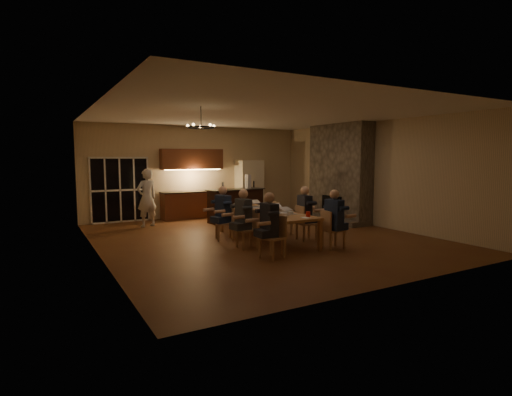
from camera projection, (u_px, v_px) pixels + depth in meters
The scene contains 44 objects.
floor at pixel (261, 238), 10.49m from camera, with size 9.00×9.00×0.00m, color brown.
back_wall at pixel (198, 172), 14.24m from camera, with size 8.00×0.04×3.20m, color beige.
left_wall at pixel (95, 182), 8.36m from camera, with size 0.04×9.00×3.20m, color beige.
right_wall at pixel (374, 174), 12.29m from camera, with size 0.04×9.00×3.20m, color beige.
ceiling at pixel (261, 114), 10.16m from camera, with size 8.00×9.00×0.04m, color white.
french_doors at pixel (120, 190), 12.94m from camera, with size 1.86×0.08×2.10m, color black.
fireplace at pixel (340, 173), 13.17m from camera, with size 0.58×2.50×3.20m, color #73685A.
kitchenette at pixel (193, 184), 13.86m from camera, with size 2.24×0.68×2.40m, color #622C1C, non-canonical shape.
refrigerator at pixel (249, 187), 14.91m from camera, with size 0.90×0.68×2.00m, color #F1EAC9.
dining_table at pixel (265, 226), 10.16m from camera, with size 1.10×3.31×0.75m, color #C27B4D.
bar_island at pixel (236, 205), 13.10m from camera, with size 1.92×0.68×1.08m, color black.
chair_left_near at pixel (272, 237), 8.32m from camera, with size 0.44×0.44×0.89m, color tan, non-canonical shape.
chair_left_mid at pixel (247, 229), 9.26m from camera, with size 0.44×0.44×0.89m, color tan, non-canonical shape.
chair_left_far at pixel (224, 223), 10.20m from camera, with size 0.44×0.44×0.89m, color tan, non-canonical shape.
chair_right_near at pixel (333, 229), 9.24m from camera, with size 0.44×0.44×0.89m, color tan, non-canonical shape.
chair_right_mid at pixel (306, 223), 10.17m from camera, with size 0.44×0.44×0.89m, color tan, non-canonical shape.
chair_right_far at pixel (283, 218), 11.03m from camera, with size 0.44×0.44×0.89m, color tan, non-canonical shape.
person_left_near at pixel (269, 225), 8.37m from camera, with size 0.60×0.60×1.38m, color #23262E, non-canonical shape.
person_right_near at pixel (334, 220), 9.12m from camera, with size 0.60×0.60×1.38m, color #1D2B48, non-canonical shape.
person_left_mid at pixel (243, 219), 9.24m from camera, with size 0.60×0.60×1.38m, color #34393E, non-canonical shape.
person_right_mid at pixel (305, 213), 10.16m from camera, with size 0.60×0.60×1.38m, color #23262E, non-canonical shape.
person_left_far at pixel (223, 213), 10.20m from camera, with size 0.60×0.60×1.38m, color #1D2B48, non-canonical shape.
standing_person at pixel (147, 198), 12.15m from camera, with size 0.64×0.42×1.77m, color silver.
chandelier at pixel (201, 127), 8.61m from camera, with size 0.62×0.62×0.03m, color black.
laptop_a at pixel (280, 212), 9.14m from camera, with size 0.32×0.28×0.23m, color silver, non-canonical shape.
laptop_b at pixel (289, 210), 9.50m from camera, with size 0.32×0.28×0.23m, color silver, non-canonical shape.
laptop_c at pixel (257, 207), 10.06m from camera, with size 0.32×0.28×0.23m, color silver, non-canonical shape.
laptop_d at pixel (276, 206), 10.20m from camera, with size 0.32×0.28×0.23m, color silver, non-canonical shape.
laptop_e at pixel (238, 203), 10.94m from camera, with size 0.32×0.28×0.23m, color silver, non-canonical shape.
laptop_f at pixel (256, 202), 11.09m from camera, with size 0.32×0.28×0.23m, color silver, non-canonical shape.
mug_front at pixel (272, 211), 9.71m from camera, with size 0.07×0.07×0.10m, color white.
mug_mid at pixel (259, 207), 10.61m from camera, with size 0.08×0.08×0.10m, color white.
mug_back at pixel (239, 206), 10.71m from camera, with size 0.07×0.07×0.10m, color white.
redcup_near at pixel (308, 214), 9.14m from camera, with size 0.10×0.10×0.12m, color red.
redcup_mid at pixel (243, 208), 10.23m from camera, with size 0.09×0.09×0.12m, color red.
redcup_far at pixel (244, 203), 11.36m from camera, with size 0.09×0.09×0.12m, color red.
can_silver at pixel (280, 212), 9.55m from camera, with size 0.07×0.07×0.12m, color #B2B2B7.
can_cola at pixel (237, 203), 11.28m from camera, with size 0.06×0.06×0.12m, color #3F0F0C.
plate_near at pixel (288, 212), 9.86m from camera, with size 0.28×0.28×0.02m, color white.
plate_left at pixel (274, 217), 9.11m from camera, with size 0.22×0.22×0.02m, color white.
plate_far at pixel (262, 207), 10.98m from camera, with size 0.23×0.23×0.02m, color white.
notepad at pixel (306, 218), 8.95m from camera, with size 0.15×0.21×0.01m, color white.
bar_bottle at pixel (223, 186), 12.78m from camera, with size 0.07×0.07×0.24m, color #99999E.
bar_blender at pixel (248, 181), 13.32m from camera, with size 0.15×0.15×0.47m, color silver.
Camera 1 is at (-5.19, -8.93, 2.10)m, focal length 28.00 mm.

